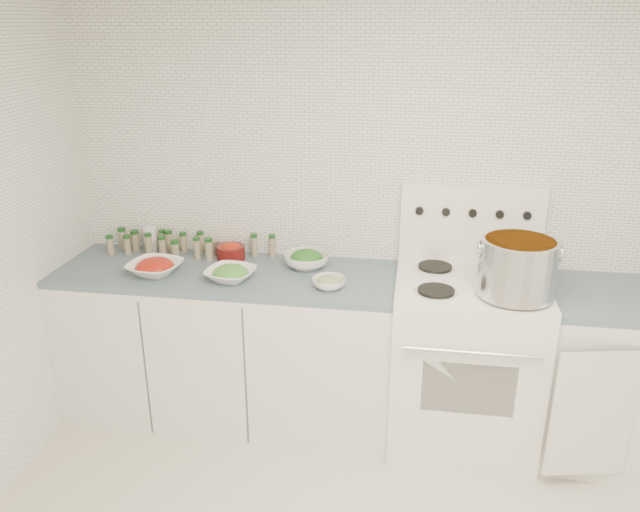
{
  "coord_description": "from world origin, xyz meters",
  "views": [
    {
      "loc": [
        0.17,
        -1.83,
        2.18
      ],
      "look_at": [
        -0.3,
        1.14,
        1.04
      ],
      "focal_mm": 35.0,
      "sensor_mm": 36.0,
      "label": 1
    }
  ],
  "objects_px": {
    "stock_pot": "(518,265)",
    "bowl_snowpea": "(231,274)",
    "bowl_tomato": "(155,267)",
    "stove": "(464,356)"
  },
  "relations": [
    {
      "from": "stove",
      "to": "stock_pot",
      "type": "bearing_deg",
      "value": -41.76
    },
    {
      "from": "bowl_snowpea",
      "to": "bowl_tomato",
      "type": "bearing_deg",
      "value": 177.7
    },
    {
      "from": "stock_pot",
      "to": "bowl_snowpea",
      "type": "bearing_deg",
      "value": 177.51
    },
    {
      "from": "bowl_tomato",
      "to": "bowl_snowpea",
      "type": "distance_m",
      "value": 0.43
    },
    {
      "from": "stove",
      "to": "bowl_snowpea",
      "type": "height_order",
      "value": "stove"
    },
    {
      "from": "stove",
      "to": "bowl_tomato",
      "type": "relative_size",
      "value": 4.25
    },
    {
      "from": "stove",
      "to": "bowl_snowpea",
      "type": "relative_size",
      "value": 4.57
    },
    {
      "from": "bowl_snowpea",
      "to": "stock_pot",
      "type": "bearing_deg",
      "value": -2.49
    },
    {
      "from": "stock_pot",
      "to": "bowl_snowpea",
      "type": "xyz_separation_m",
      "value": [
        -1.43,
        0.06,
        -0.16
      ]
    },
    {
      "from": "bowl_tomato",
      "to": "stock_pot",
      "type": "bearing_deg",
      "value": -2.45
    }
  ]
}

